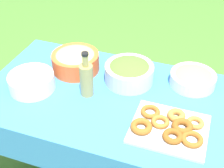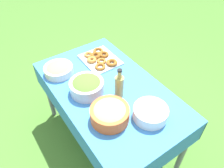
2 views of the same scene
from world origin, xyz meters
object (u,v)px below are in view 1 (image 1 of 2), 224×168
at_px(plate_stack, 32,82).
at_px(olive_oil_bottle, 86,79).
at_px(bread_bowl, 193,78).
at_px(pasta_bowl, 75,60).
at_px(donut_platter, 170,127).
at_px(salad_bowl, 129,72).

height_order(plate_stack, olive_oil_bottle, olive_oil_bottle).
bearing_deg(olive_oil_bottle, bread_bowl, 28.16).
relative_size(pasta_bowl, bread_bowl, 1.10).
height_order(donut_platter, olive_oil_bottle, olive_oil_bottle).
bearing_deg(plate_stack, olive_oil_bottle, 10.19).
bearing_deg(bread_bowl, salad_bowl, -165.27).
relative_size(salad_bowl, bread_bowl, 1.09).
xyz_separation_m(salad_bowl, donut_platter, (0.32, -0.33, -0.05)).
relative_size(salad_bowl, pasta_bowl, 0.98).
xyz_separation_m(plate_stack, olive_oil_bottle, (0.33, 0.06, 0.06)).
xyz_separation_m(olive_oil_bottle, bread_bowl, (0.56, 0.30, -0.06)).
height_order(salad_bowl, bread_bowl, salad_bowl).
distance_m(salad_bowl, olive_oil_bottle, 0.28).
bearing_deg(olive_oil_bottle, salad_bowl, 46.76).
distance_m(donut_platter, olive_oil_bottle, 0.53).
distance_m(salad_bowl, pasta_bowl, 0.36).
relative_size(donut_platter, olive_oil_bottle, 1.39).
distance_m(pasta_bowl, bread_bowl, 0.74).
bearing_deg(plate_stack, bread_bowl, 22.00).
bearing_deg(olive_oil_bottle, donut_platter, -13.95).
xyz_separation_m(pasta_bowl, donut_platter, (0.68, -0.33, -0.05)).
bearing_deg(plate_stack, donut_platter, -4.59).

